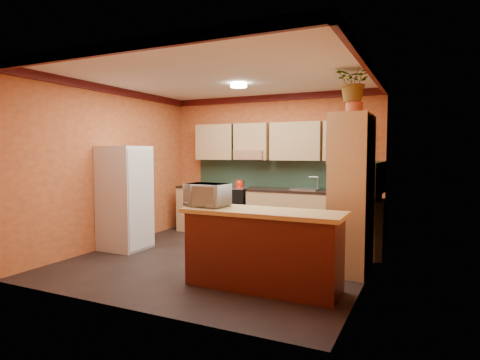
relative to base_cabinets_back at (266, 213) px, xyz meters
name	(u,v)px	position (x,y,z in m)	size (l,w,h in m)	color
room_shell	(231,120)	(0.03, -1.52, 1.65)	(4.24, 4.24, 2.72)	black
base_cabinets_back	(266,213)	(0.00, 0.00, 0.00)	(3.65, 0.60, 0.88)	tan
countertop_back	(266,189)	(0.00, 0.00, 0.46)	(3.65, 0.62, 0.04)	black
stove	(236,211)	(-0.62, 0.00, 0.02)	(0.58, 0.58, 0.91)	black
kettle	(239,183)	(-0.53, -0.05, 0.56)	(0.17, 0.17, 0.18)	red
sink	(306,189)	(0.77, 0.00, 0.50)	(0.48, 0.40, 0.03)	silver
base_cabinets_right	(358,227)	(1.81, -0.70, 0.00)	(0.60, 0.80, 0.88)	tan
countertop_right	(358,198)	(1.81, -0.70, 0.46)	(0.62, 0.80, 0.04)	black
fridge	(125,198)	(-1.74, -1.90, 0.41)	(0.68, 0.66, 1.70)	silver
pantry	(352,194)	(1.86, -1.57, 0.61)	(0.48, 0.90, 2.10)	tan
fern_pot	(354,109)	(1.86, -1.52, 1.74)	(0.22, 0.22, 0.16)	#A74228
fern	(355,82)	(1.86, -1.52, 2.09)	(0.48, 0.42, 0.54)	tan
breakfast_bar	(263,251)	(1.04, -2.72, 0.00)	(1.80, 0.55, 0.88)	#4D1F12
bar_top	(263,212)	(1.04, -2.72, 0.47)	(1.90, 0.65, 0.05)	tan
microwave	(207,195)	(0.30, -2.72, 0.63)	(0.51, 0.35, 0.28)	silver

